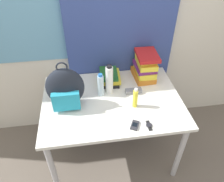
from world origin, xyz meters
name	(u,v)px	position (x,y,z in m)	size (l,w,h in m)	color
wall_back	(103,21)	(0.00, 0.96, 1.25)	(6.00, 0.06, 2.50)	silver
curtain_blue	(121,22)	(0.15, 0.90, 1.25)	(1.04, 0.04, 2.50)	#384C93
desk	(112,106)	(0.00, 0.44, 0.65)	(1.23, 0.87, 0.73)	silver
backpack	(65,89)	(-0.39, 0.43, 0.91)	(0.32, 0.19, 0.43)	#1E232D
book_stack_left	(110,77)	(0.02, 0.72, 0.78)	(0.21, 0.27, 0.10)	black
book_stack_center	(145,66)	(0.37, 0.72, 0.86)	(0.22, 0.29, 0.27)	orange
water_bottle	(101,85)	(-0.09, 0.52, 0.84)	(0.06, 0.06, 0.23)	silver
sports_bottle	(109,80)	(-0.01, 0.55, 0.87)	(0.07, 0.07, 0.29)	white
sunscreen_bottle	(135,98)	(0.18, 0.33, 0.82)	(0.04, 0.04, 0.19)	yellow
cell_phone	(135,125)	(0.13, 0.10, 0.74)	(0.09, 0.11, 0.02)	#2D2D33
sunglasses_case	(134,91)	(0.21, 0.50, 0.75)	(0.15, 0.06, 0.04)	gray
wristwatch	(149,125)	(0.24, 0.09, 0.74)	(0.05, 0.10, 0.01)	black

